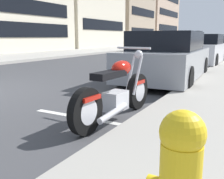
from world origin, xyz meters
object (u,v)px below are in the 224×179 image
Objects in this scene: parked_car_second_in_row at (202,50)px; parked_car_across_street at (216,47)px; parked_car_at_intersection at (168,58)px; fire_hydrant at (180,177)px; parked_motorcycle at (117,93)px; crossing_truck at (185,39)px.

parked_car_across_street is (6.10, 0.13, -0.04)m from parked_car_second_in_row.
parked_car_at_intersection reaches higher than parked_car_second_in_row.
parked_car_across_street is at bearing 6.57° from fire_hydrant.
crossing_truck is at bearing 14.47° from parked_motorcycle.
parked_motorcycle is 28.49m from crossing_truck.
parked_car_at_intersection is at bearing 102.75° from crossing_truck.
crossing_truck reaches higher than parked_motorcycle.
parked_car_second_in_row is 0.92× the size of parked_car_across_street.
parked_car_at_intersection is (4.01, 0.40, 0.26)m from parked_motorcycle.
crossing_truck is (12.50, 4.99, 0.38)m from parked_car_across_street.
parked_motorcycle is at bearing -179.46° from parked_car_across_street.
parked_car_across_street is at bearing 2.22° from parked_car_second_in_row.
parked_car_across_street reaches higher than parked_motorcycle.
parked_car_second_in_row is 19.29m from crossing_truck.
crossing_truck reaches higher than parked_car_across_street.
parked_car_across_street is (11.44, 0.10, -0.06)m from parked_car_at_intersection.
parked_car_second_in_row is at bearing 106.15° from crossing_truck.
parked_car_across_street is 17.83m from fire_hydrant.
parked_car_second_in_row is at bearing 179.97° from parked_car_across_street.
parked_motorcycle is at bearing 34.47° from fire_hydrant.
crossing_truck is at bearing 13.10° from fire_hydrant.
parked_car_second_in_row is at bearing 5.58° from parked_motorcycle.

